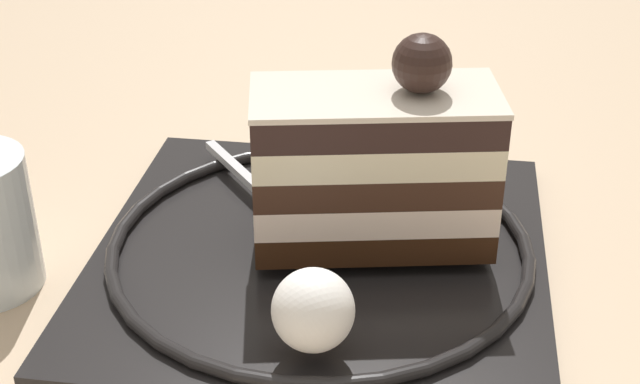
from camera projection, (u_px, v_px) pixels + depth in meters
name	position (u px, v px, depth m)	size (l,w,h in m)	color
ground_plane	(326.00, 295.00, 0.49)	(2.40, 2.40, 0.00)	tan
dessert_plate	(320.00, 253.00, 0.51)	(0.27, 0.27, 0.02)	black
cake_slice	(375.00, 163.00, 0.49)	(0.09, 0.14, 0.12)	black
whipped_cream_dollop	(313.00, 310.00, 0.42)	(0.04, 0.04, 0.04)	white
fork	(253.00, 184.00, 0.56)	(0.09, 0.08, 0.00)	silver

